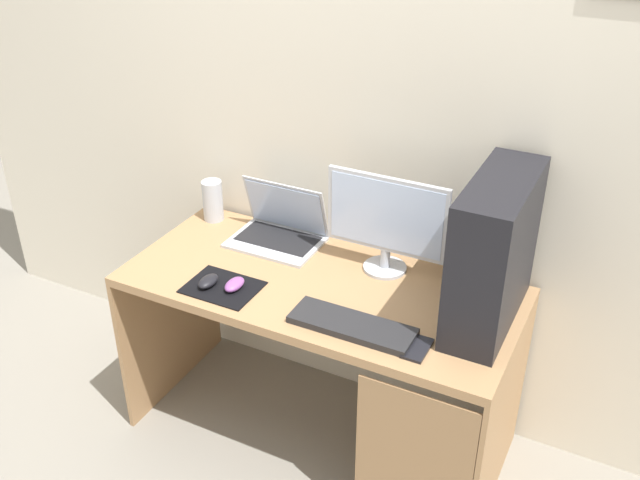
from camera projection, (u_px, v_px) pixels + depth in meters
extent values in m
plane|color=gray|center=(320.00, 431.00, 2.98)|extent=(8.00, 8.00, 0.00)
cube|color=beige|center=(366.00, 101.00, 2.62)|extent=(4.00, 0.04, 2.60)
cube|color=#A37A51|center=(320.00, 287.00, 2.63)|extent=(1.44, 0.65, 0.03)
cube|color=#A37A51|center=(171.00, 317.00, 3.09)|extent=(0.02, 0.65, 0.69)
cube|color=#A37A51|center=(501.00, 425.00, 2.53)|extent=(0.02, 0.65, 0.69)
cube|color=#96704B|center=(413.00, 459.00, 2.35)|extent=(0.40, 0.01, 0.55)
cube|color=black|center=(494.00, 252.00, 2.32)|extent=(0.18, 0.50, 0.51)
cylinder|color=#B7BCC6|center=(385.00, 268.00, 2.70)|extent=(0.16, 0.16, 0.01)
cylinder|color=#B7BCC6|center=(385.00, 257.00, 2.68)|extent=(0.04, 0.04, 0.08)
cube|color=#B7BCC6|center=(387.00, 214.00, 2.58)|extent=(0.46, 0.02, 0.29)
cube|color=#B2C6EA|center=(386.00, 216.00, 2.58)|extent=(0.43, 0.00, 0.26)
cube|color=#B7BCC6|center=(275.00, 242.00, 2.87)|extent=(0.35, 0.25, 0.01)
cube|color=black|center=(278.00, 238.00, 2.88)|extent=(0.31, 0.17, 0.00)
cube|color=#B7BCC6|center=(286.00, 206.00, 2.88)|extent=(0.35, 0.07, 0.22)
cube|color=#ADC1E5|center=(285.00, 207.00, 2.88)|extent=(0.33, 0.06, 0.20)
cylinder|color=#B7BCC6|center=(213.00, 201.00, 3.01)|extent=(0.08, 0.08, 0.17)
cube|color=#232326|center=(352.00, 325.00, 2.38)|extent=(0.42, 0.14, 0.02)
cube|color=black|center=(223.00, 287.00, 2.59)|extent=(0.26, 0.20, 0.00)
ellipsoid|color=#8C4C99|center=(234.00, 284.00, 2.58)|extent=(0.06, 0.10, 0.03)
ellipsoid|color=black|center=(208.00, 281.00, 2.59)|extent=(0.06, 0.10, 0.03)
cube|color=black|center=(417.00, 348.00, 2.29)|extent=(0.07, 0.13, 0.01)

